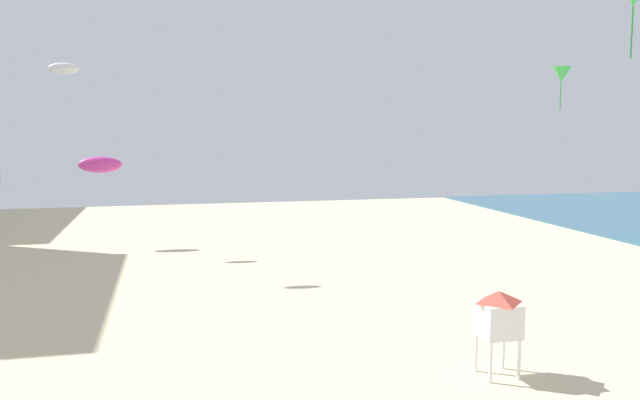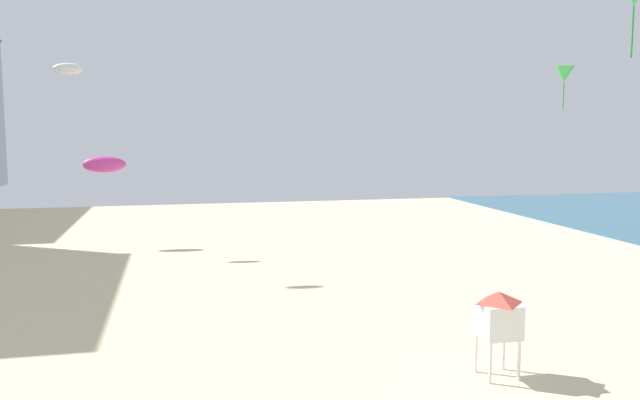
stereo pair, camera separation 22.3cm
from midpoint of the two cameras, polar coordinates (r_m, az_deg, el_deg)
lifeguard_stand at (r=19.72m, az=15.83°, el=-9.80°), size 1.10×1.10×2.55m
kite_magenta_parafoil at (r=41.91m, az=-18.41°, el=3.00°), size 2.58×0.72×1.00m
kite_white_parafoil at (r=41.33m, az=-21.27°, el=10.79°), size 1.71×0.47×0.66m
kite_green_delta_2 at (r=29.45m, az=21.03°, el=10.36°), size 0.79×0.79×1.79m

